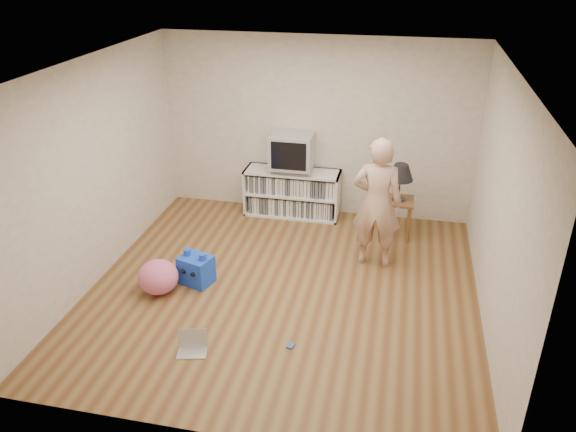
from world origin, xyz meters
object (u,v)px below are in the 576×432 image
(dvd_deck, at_px, (292,169))
(laptop, at_px, (192,345))
(side_table, at_px, (397,209))
(plush_blue, at_px, (196,269))
(person, at_px, (377,203))
(table_lamp, at_px, (401,173))
(crt_tv, at_px, (292,150))
(media_unit, at_px, (292,192))
(plush_pink, at_px, (158,277))

(dvd_deck, bearing_deg, laptop, -96.06)
(side_table, distance_m, plush_blue, 2.88)
(dvd_deck, xyz_separation_m, person, (1.30, -1.18, 0.10))
(person, xyz_separation_m, plush_blue, (-2.04, -0.91, -0.66))
(side_table, xyz_separation_m, laptop, (-1.90, -2.91, -0.36))
(table_lamp, xyz_separation_m, plush_blue, (-2.29, -1.72, -0.76))
(dvd_deck, relative_size, side_table, 0.82)
(plush_blue, bearing_deg, crt_tv, 87.88)
(laptop, xyz_separation_m, plush_blue, (-0.39, 1.19, 0.13))
(dvd_deck, relative_size, laptop, 1.33)
(table_lamp, distance_m, laptop, 3.59)
(person, relative_size, plush_blue, 3.82)
(crt_tv, xyz_separation_m, plush_blue, (-0.74, -2.09, -0.84))
(table_lamp, distance_m, plush_blue, 2.97)
(media_unit, xyz_separation_m, crt_tv, (-0.00, -0.02, 0.67))
(table_lamp, bearing_deg, crt_tv, 166.70)
(side_table, bearing_deg, plush_pink, -143.03)
(plush_blue, bearing_deg, dvd_deck, 87.91)
(dvd_deck, distance_m, crt_tv, 0.29)
(crt_tv, xyz_separation_m, laptop, (-0.35, -3.28, -0.96))
(crt_tv, bearing_deg, table_lamp, -13.30)
(crt_tv, xyz_separation_m, table_lamp, (1.55, -0.37, -0.08))
(dvd_deck, height_order, plush_blue, dvd_deck)
(side_table, bearing_deg, dvd_deck, 166.59)
(table_lamp, bearing_deg, media_unit, 166.04)
(dvd_deck, bearing_deg, media_unit, 90.00)
(laptop, bearing_deg, media_unit, 70.59)
(crt_tv, xyz_separation_m, plush_pink, (-1.11, -2.37, -0.82))
(plush_pink, bearing_deg, side_table, 36.97)
(crt_tv, height_order, plush_pink, crt_tv)
(side_table, height_order, laptop, side_table)
(person, bearing_deg, laptop, 53.47)
(crt_tv, height_order, person, person)
(media_unit, relative_size, crt_tv, 2.33)
(plush_pink, bearing_deg, media_unit, 65.14)
(crt_tv, distance_m, plush_blue, 2.37)
(media_unit, height_order, crt_tv, crt_tv)
(media_unit, xyz_separation_m, plush_pink, (-1.11, -2.39, -0.15))
(laptop, height_order, plush_blue, plush_blue)
(side_table, distance_m, table_lamp, 0.53)
(crt_tv, relative_size, person, 0.36)
(dvd_deck, height_order, plush_pink, dvd_deck)
(plush_blue, bearing_deg, laptop, -54.28)
(side_table, height_order, table_lamp, table_lamp)
(person, xyz_separation_m, plush_pink, (-2.41, -1.19, -0.64))
(table_lamp, xyz_separation_m, plush_pink, (-2.66, -2.00, -0.74))
(laptop, relative_size, plush_pink, 0.72)
(plush_blue, distance_m, plush_pink, 0.46)
(side_table, bearing_deg, table_lamp, 0.00)
(media_unit, distance_m, person, 1.83)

